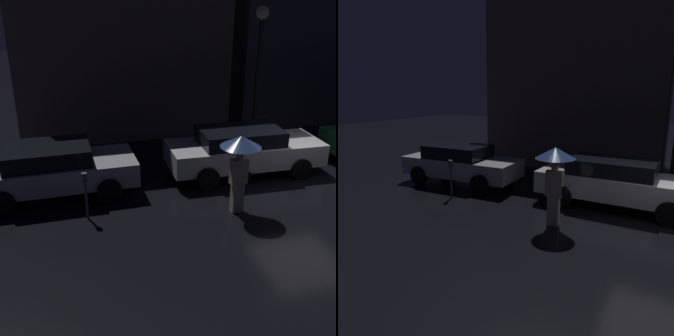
% 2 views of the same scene
% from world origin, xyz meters
% --- Properties ---
extents(ground_plane, '(60.00, 60.00, 0.00)m').
position_xyz_m(ground_plane, '(0.00, 0.00, 0.00)').
color(ground_plane, black).
extents(building_facade_left, '(7.48, 3.00, 7.67)m').
position_xyz_m(building_facade_left, '(-4.23, 6.50, 3.84)').
color(building_facade_left, '#564C47').
rests_on(building_facade_left, ground).
extents(building_facade_right, '(8.03, 3.00, 8.08)m').
position_xyz_m(building_facade_right, '(4.10, 6.50, 4.04)').
color(building_facade_right, '#3D3D47').
rests_on(building_facade_right, ground).
extents(parked_car_silver, '(4.25, 1.92, 1.39)m').
position_xyz_m(parked_car_silver, '(-6.87, 1.39, 0.74)').
color(parked_car_silver, '#B7B7BF').
rests_on(parked_car_silver, ground).
extents(parked_car_white, '(4.57, 1.88, 1.39)m').
position_xyz_m(parked_car_white, '(-1.44, 1.48, 0.74)').
color(parked_car_white, silver).
rests_on(parked_car_white, ground).
extents(pedestrian_with_umbrella, '(0.98, 0.98, 1.98)m').
position_xyz_m(pedestrian_with_umbrella, '(-2.53, -0.69, 1.55)').
color(pedestrian_with_umbrella, beige).
rests_on(pedestrian_with_umbrella, ground).
extents(parking_meter, '(0.12, 0.10, 1.20)m').
position_xyz_m(parking_meter, '(-6.14, -0.13, 0.75)').
color(parking_meter, '#4C5154').
rests_on(parking_meter, ground).
extents(street_lamp_near, '(0.42, 0.42, 4.60)m').
position_xyz_m(street_lamp_near, '(-0.08, 3.70, 3.18)').
color(street_lamp_near, black).
rests_on(street_lamp_near, ground).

